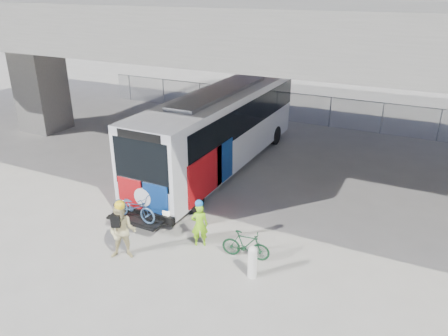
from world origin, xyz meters
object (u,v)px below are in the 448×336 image
Objects in this scene: bollard at (252,261)px; cyclist_tan at (122,231)px; bus at (221,124)px; cyclist_hivis at (200,224)px; bike_parked at (246,245)px.

cyclist_tan is (-4.02, -0.88, 0.39)m from bollard.
bus is 6.90m from cyclist_hivis.
cyclist_tan is at bearing 108.79° from bike_parked.
cyclist_hivis is 1.69m from bike_parked.
bike_parked is (-0.57, 0.81, -0.09)m from bollard.
bollard is at bearing 130.71° from cyclist_hivis.
cyclist_hivis is at bearing -68.87° from bus.
bollard is at bearing -151.89° from bike_parked.
cyclist_hivis is 0.83× the size of cyclist_tan.
bollard reaches higher than bike_parked.
bus is 8.11m from cyclist_tan.
bus reaches higher than bollard.
bollard is 0.52× the size of cyclist_tan.
bollard is at bearing -14.20° from cyclist_tan.
cyclist_tan is at bearing -167.61° from bollard.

